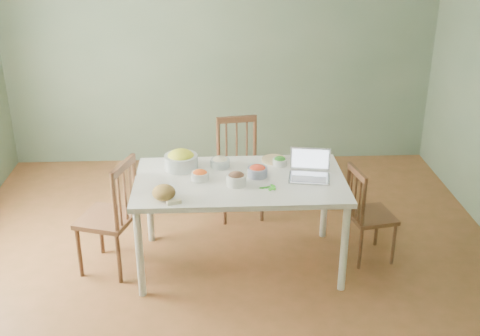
{
  "coord_description": "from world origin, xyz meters",
  "views": [
    {
      "loc": [
        -0.11,
        -4.32,
        2.9
      ],
      "look_at": [
        0.11,
        0.14,
        0.92
      ],
      "focal_mm": 44.54,
      "sensor_mm": 36.0,
      "label": 1
    }
  ],
  "objects_px": {
    "chair_far": "(240,170)",
    "chair_right": "(371,213)",
    "dining_table": "(240,222)",
    "bread_boule": "(164,192)",
    "bowl_squash": "(181,160)",
    "laptop": "(310,166)",
    "chair_left": "(107,216)"
  },
  "relations": [
    {
      "from": "bread_boule",
      "to": "chair_left",
      "type": "bearing_deg",
      "value": 147.26
    },
    {
      "from": "bread_boule",
      "to": "bowl_squash",
      "type": "relative_size",
      "value": 0.63
    },
    {
      "from": "chair_far",
      "to": "chair_left",
      "type": "height_order",
      "value": "chair_left"
    },
    {
      "from": "chair_left",
      "to": "bread_boule",
      "type": "xyz_separation_m",
      "value": [
        0.52,
        -0.34,
        0.37
      ]
    },
    {
      "from": "chair_right",
      "to": "bread_boule",
      "type": "bearing_deg",
      "value": 92.0
    },
    {
      "from": "bowl_squash",
      "to": "dining_table",
      "type": "bearing_deg",
      "value": -25.9
    },
    {
      "from": "dining_table",
      "to": "bread_boule",
      "type": "bearing_deg",
      "value": -150.53
    },
    {
      "from": "dining_table",
      "to": "chair_right",
      "type": "distance_m",
      "value": 1.15
    },
    {
      "from": "bread_boule",
      "to": "laptop",
      "type": "bearing_deg",
      "value": 14.91
    },
    {
      "from": "chair_right",
      "to": "chair_left",
      "type": "bearing_deg",
      "value": 80.79
    },
    {
      "from": "chair_left",
      "to": "laptop",
      "type": "distance_m",
      "value": 1.75
    },
    {
      "from": "chair_far",
      "to": "bread_boule",
      "type": "relative_size",
      "value": 5.46
    },
    {
      "from": "bread_boule",
      "to": "bowl_squash",
      "type": "xyz_separation_m",
      "value": [
        0.11,
        0.58,
        0.02
      ]
    },
    {
      "from": "chair_right",
      "to": "laptop",
      "type": "xyz_separation_m",
      "value": [
        -0.58,
        -0.08,
        0.5
      ]
    },
    {
      "from": "chair_far",
      "to": "chair_left",
      "type": "bearing_deg",
      "value": -150.02
    },
    {
      "from": "chair_far",
      "to": "bowl_squash",
      "type": "relative_size",
      "value": 3.46
    },
    {
      "from": "chair_left",
      "to": "dining_table",
      "type": "bearing_deg",
      "value": 108.19
    },
    {
      "from": "chair_left",
      "to": "chair_right",
      "type": "bearing_deg",
      "value": 109.42
    },
    {
      "from": "dining_table",
      "to": "chair_left",
      "type": "xyz_separation_m",
      "value": [
        -1.13,
        -0.0,
        0.1
      ]
    },
    {
      "from": "dining_table",
      "to": "laptop",
      "type": "bearing_deg",
      "value": -2.77
    },
    {
      "from": "laptop",
      "to": "chair_right",
      "type": "bearing_deg",
      "value": 18.42
    },
    {
      "from": "chair_far",
      "to": "laptop",
      "type": "xyz_separation_m",
      "value": [
        0.53,
        -0.94,
        0.44
      ]
    },
    {
      "from": "bread_boule",
      "to": "laptop",
      "type": "distance_m",
      "value": 1.22
    },
    {
      "from": "chair_right",
      "to": "chair_far",
      "type": "bearing_deg",
      "value": 41.58
    },
    {
      "from": "dining_table",
      "to": "bowl_squash",
      "type": "relative_size",
      "value": 6.1
    },
    {
      "from": "dining_table",
      "to": "laptop",
      "type": "height_order",
      "value": "laptop"
    },
    {
      "from": "chair_far",
      "to": "chair_right",
      "type": "distance_m",
      "value": 1.4
    },
    {
      "from": "dining_table",
      "to": "chair_far",
      "type": "distance_m",
      "value": 0.91
    },
    {
      "from": "laptop",
      "to": "dining_table",
      "type": "bearing_deg",
      "value": -172.35
    },
    {
      "from": "chair_far",
      "to": "chair_right",
      "type": "xyz_separation_m",
      "value": [
        1.1,
        -0.85,
        -0.06
      ]
    },
    {
      "from": "laptop",
      "to": "chair_far",
      "type": "bearing_deg",
      "value": 129.79
    },
    {
      "from": "chair_far",
      "to": "dining_table",
      "type": "bearing_deg",
      "value": -100.83
    }
  ]
}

